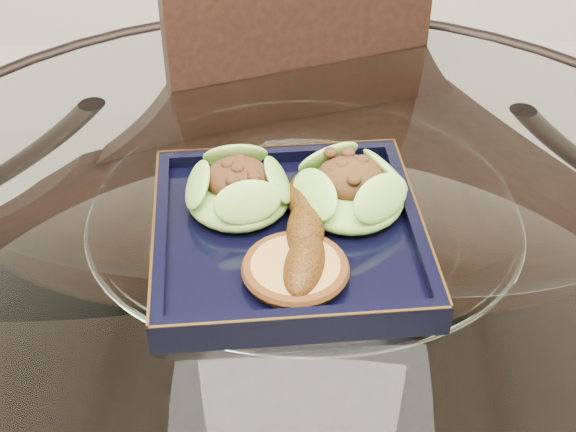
{
  "coord_description": "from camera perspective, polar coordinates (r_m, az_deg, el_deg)",
  "views": [
    {
      "loc": [
        0.0,
        -0.62,
        1.3
      ],
      "look_at": [
        -0.02,
        -0.0,
        0.8
      ],
      "focal_mm": 50.0,
      "sensor_mm": 36.0,
      "label": 1
    }
  ],
  "objects": [
    {
      "name": "crumb_patty",
      "position": [
        0.75,
        0.53,
        -3.89
      ],
      "size": [
        0.1,
        0.1,
        0.02
      ],
      "primitive_type": "cylinder",
      "rotation": [
        0.0,
        0.0,
        0.17
      ],
      "color": "#B57C3C",
      "rests_on": "navy_plate"
    },
    {
      "name": "navy_plate",
      "position": [
        0.82,
        0.0,
        -1.64
      ],
      "size": [
        0.3,
        0.3,
        0.02
      ],
      "primitive_type": "cube",
      "rotation": [
        0.0,
        0.0,
        0.12
      ],
      "color": "black",
      "rests_on": "dining_table"
    },
    {
      "name": "dining_chair",
      "position": [
        1.2,
        2.84,
        -1.78
      ],
      "size": [
        0.53,
        0.53,
        0.93
      ],
      "rotation": [
        0.0,
        0.0,
        0.39
      ],
      "color": "black",
      "rests_on": "ground"
    },
    {
      "name": "lettuce_wrap_right",
      "position": [
        0.83,
        4.42,
        1.67
      ],
      "size": [
        0.13,
        0.13,
        0.04
      ],
      "primitive_type": "ellipsoid",
      "rotation": [
        0.0,
        0.0,
        0.19
      ],
      "color": "#70B033",
      "rests_on": "navy_plate"
    },
    {
      "name": "roasted_plantain",
      "position": [
        0.78,
        1.25,
        -1.09
      ],
      "size": [
        0.04,
        0.18,
        0.03
      ],
      "primitive_type": "ellipsoid",
      "rotation": [
        0.0,
        0.0,
        1.56
      ],
      "color": "#5E3209",
      "rests_on": "navy_plate"
    },
    {
      "name": "dining_table",
      "position": [
        0.94,
        1.01,
        -9.72
      ],
      "size": [
        1.13,
        1.13,
        0.77
      ],
      "color": "white",
      "rests_on": "ground"
    },
    {
      "name": "lettuce_wrap_left",
      "position": [
        0.83,
        -3.56,
        1.71
      ],
      "size": [
        0.13,
        0.13,
        0.04
      ],
      "primitive_type": "ellipsoid",
      "rotation": [
        0.0,
        0.0,
        -0.21
      ],
      "color": "#4F8B28",
      "rests_on": "navy_plate"
    }
  ]
}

